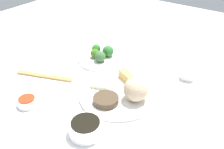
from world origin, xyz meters
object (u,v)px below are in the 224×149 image
main_plate (118,94)px  chopsticks_pair (44,76)px  sauce_ramekin_sweet_and_sour (27,102)px  soy_sauce_bowl (86,128)px  teacup (189,73)px  broccoli_plate (102,58)px

main_plate → chopsticks_pair: main_plate is taller
sauce_ramekin_sweet_and_sour → main_plate: bearing=135.7°
soy_sauce_bowl → chopsticks_pair: 0.35m
sauce_ramekin_sweet_and_sour → teacup: (-0.46, 0.36, 0.01)m
broccoli_plate → soy_sauce_bowl: (0.36, 0.22, 0.01)m
broccoli_plate → soy_sauce_bowl: soy_sauce_bowl is taller
sauce_ramekin_sweet_and_sour → teacup: 0.58m
broccoli_plate → sauce_ramekin_sweet_and_sour: (0.38, -0.01, 0.01)m
main_plate → teacup: (-0.24, 0.15, 0.01)m
main_plate → teacup: size_ratio=4.60×
teacup → chopsticks_pair: (0.31, -0.45, -0.02)m
broccoli_plate → teacup: teacup is taller
sauce_ramekin_sweet_and_sour → chopsticks_pair: bearing=-149.6°
broccoli_plate → chopsticks_pair: size_ratio=0.91×
broccoli_plate → teacup: (-0.08, 0.35, 0.02)m
soy_sauce_bowl → teacup: (-0.44, 0.12, 0.00)m
teacup → chopsticks_pair: 0.55m
sauce_ramekin_sweet_and_sour → teacup: teacup is taller
soy_sauce_bowl → sauce_ramekin_sweet_and_sour: bearing=-86.1°
sauce_ramekin_sweet_and_sour → teacup: bearing=141.8°
soy_sauce_bowl → chopsticks_pair: (-0.13, -0.32, -0.02)m
broccoli_plate → main_plate: bearing=49.5°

